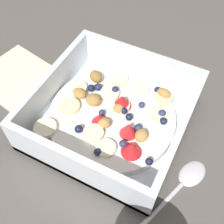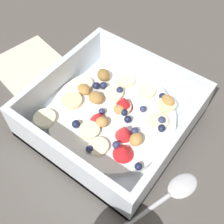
# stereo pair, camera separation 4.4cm
# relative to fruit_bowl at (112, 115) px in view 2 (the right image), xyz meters

# --- Properties ---
(ground_plane) EXTENTS (2.40, 2.40, 0.00)m
(ground_plane) POSITION_rel_fruit_bowl_xyz_m (-0.01, 0.01, -0.02)
(ground_plane) COLOR #56514C
(fruit_bowl) EXTENTS (0.22, 0.22, 0.07)m
(fruit_bowl) POSITION_rel_fruit_bowl_xyz_m (0.00, 0.00, 0.00)
(fruit_bowl) COLOR white
(fruit_bowl) RESTS_ON ground
(spoon) EXTENTS (0.08, 0.17, 0.01)m
(spoon) POSITION_rel_fruit_bowl_xyz_m (-0.13, 0.05, -0.02)
(spoon) COLOR silver
(spoon) RESTS_ON ground
(folded_napkin) EXTENTS (0.14, 0.14, 0.01)m
(folded_napkin) POSITION_rel_fruit_bowl_xyz_m (0.21, -0.01, -0.02)
(folded_napkin) COLOR silver
(folded_napkin) RESTS_ON ground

